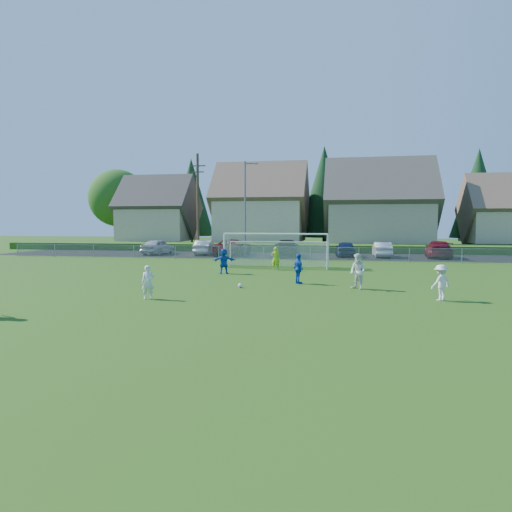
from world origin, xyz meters
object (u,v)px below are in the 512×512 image
Objects in this scene: player_blue_b at (224,261)px; car_a at (158,247)px; goalkeeper at (276,258)px; car_c at (233,247)px; player_blue_a at (298,269)px; soccer_ball at (240,285)px; player_white_a at (148,282)px; soccer_goal at (277,245)px; car_e at (345,249)px; car_b at (205,248)px; car_f at (382,250)px; player_white_c at (441,283)px; car_d at (287,248)px; player_white_b at (358,272)px; car_g at (438,249)px.

player_blue_b is 0.35× the size of car_a.
car_c is at bearing -73.04° from goalkeeper.
goalkeeper is at bearing -13.56° from player_blue_a.
soccer_ball is at bearing 77.96° from goalkeeper.
soccer_goal is at bearing 51.78° from player_white_a.
car_e is (10.87, 0.56, -0.06)m from car_c.
car_b reaches higher than car_f.
car_e is at bearing -117.28° from player_white_c.
car_d is at bearing -95.09° from goalkeeper.
player_blue_b is at bearing -166.58° from player_white_b.
car_a is at bearing 179.40° from player_white_b.
player_white_b is 0.23× the size of soccer_goal.
soccer_goal is at bearing -91.69° from player_white_c.
goalkeeper is 0.28× the size of car_c.
player_white_a is 0.89× the size of player_blue_a.
player_white_a is 27.44m from car_a.
car_b is 17.17m from car_f.
car_g reaches higher than player_white_c.
player_white_b reaches higher than car_c.
player_blue_b is 19.03m from car_a.
car_a is 0.82× the size of car_d.
car_d is (13.14, -0.30, 0.03)m from car_a.
soccer_goal is (8.88, -11.28, 0.90)m from car_b.
player_blue_a is 0.37× the size of car_e.
car_c is 14.24m from car_f.
player_white_b is at bearing 5.07° from soccer_ball.
player_blue_b is at bearing 20.86° from player_blue_a.
player_blue_a is at bearing 116.74° from car_c.
soccer_ball is 25.90m from car_g.
soccer_goal reaches higher than player_white_b.
player_white_c reaches higher than player_white_a.
soccer_goal is (-8.29, -11.28, 0.92)m from car_f.
player_white_b is 0.38× the size of car_a.
player_blue_a is 0.38× the size of car_f.
player_white_c reaches higher than soccer_ball.
player_blue_a is (-3.02, 1.49, -0.07)m from player_white_b.
player_white_a is 0.33× the size of car_b.
car_c is 19.23m from car_g.
player_white_b reaches higher than goalkeeper.
goalkeeper is 0.21× the size of soccer_goal.
car_b is at bearing -4.79° from car_c.
player_blue_b is 17.16m from car_b.
goalkeeper reaches higher than car_b.
player_white_b reaches higher than player_white_a.
soccer_goal is (3.40, 14.63, 0.91)m from player_white_a.
player_white_b is at bearing 131.71° from player_blue_b.
car_c is at bearing 118.72° from soccer_goal.
car_e is (4.73, 13.38, -0.06)m from goalkeeper.
player_blue_b is 1.01× the size of goalkeeper.
car_d is at bearing -112.77° from player_blue_b.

